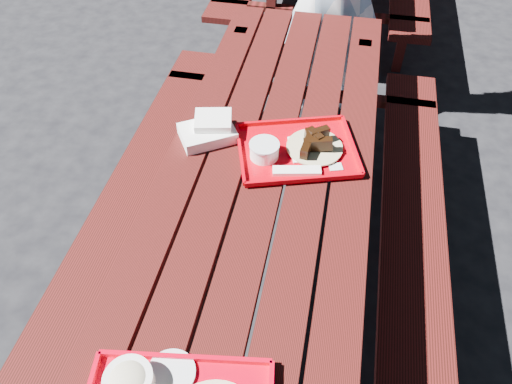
# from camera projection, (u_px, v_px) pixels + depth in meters

# --- Properties ---
(ground) EXTENTS (60.00, 60.00, 0.00)m
(ground) POSITION_uv_depth(u_px,v_px,m) (262.00, 291.00, 2.28)
(ground) COLOR black
(ground) RESTS_ON ground
(picnic_table_near) EXTENTS (1.41, 2.40, 0.75)m
(picnic_table_near) POSITION_uv_depth(u_px,v_px,m) (264.00, 211.00, 1.88)
(picnic_table_near) COLOR #440D0D
(picnic_table_near) RESTS_ON ground
(far_tray) EXTENTS (0.50, 0.44, 0.07)m
(far_tray) POSITION_uv_depth(u_px,v_px,m) (295.00, 150.00, 1.80)
(far_tray) COLOR #BC000C
(far_tray) RESTS_ON picnic_table_near
(white_cloth) EXTENTS (0.24, 0.23, 0.08)m
(white_cloth) POSITION_uv_depth(u_px,v_px,m) (209.00, 130.00, 1.85)
(white_cloth) COLOR white
(white_cloth) RESTS_ON picnic_table_near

